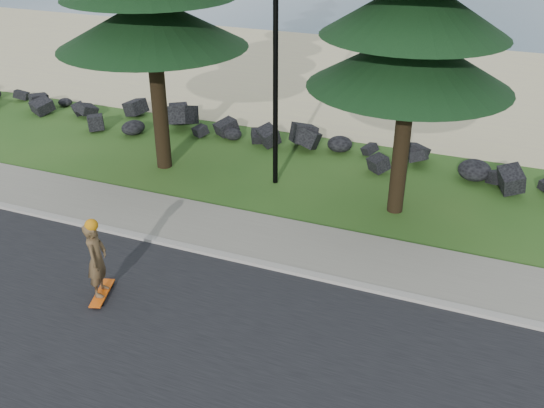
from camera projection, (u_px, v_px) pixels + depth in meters
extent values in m
plane|color=#254F18|center=(226.00, 236.00, 14.60)|extent=(160.00, 160.00, 0.00)
cube|color=black|center=(118.00, 354.00, 10.91)|extent=(160.00, 7.00, 0.02)
cube|color=#A29D92|center=(209.00, 252.00, 13.84)|extent=(160.00, 0.20, 0.10)
cube|color=slate|center=(230.00, 230.00, 14.75)|extent=(160.00, 2.00, 0.08)
cube|color=beige|center=(370.00, 78.00, 26.50)|extent=(160.00, 15.00, 0.01)
cylinder|color=black|center=(276.00, 40.00, 15.36)|extent=(0.14, 0.14, 8.00)
cube|color=#E8560D|center=(102.00, 293.00, 12.39)|extent=(0.52, 0.99, 0.03)
imported|color=brown|center=(97.00, 259.00, 12.01)|extent=(0.55, 0.68, 1.61)
sphere|color=orange|center=(91.00, 225.00, 11.64)|extent=(0.26, 0.26, 0.26)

